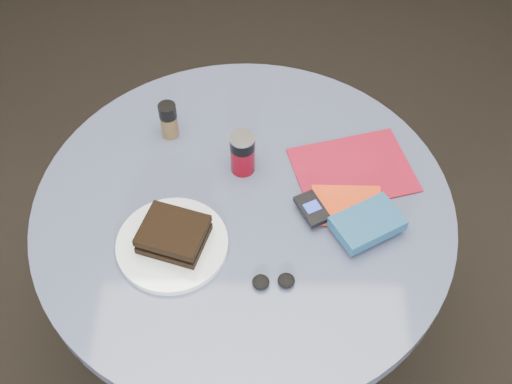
{
  "coord_description": "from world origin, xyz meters",
  "views": [
    {
      "loc": [
        0.04,
        -0.9,
        1.97
      ],
      "look_at": [
        0.03,
        0.0,
        0.8
      ],
      "focal_mm": 45.0,
      "sensor_mm": 36.0,
      "label": 1
    }
  ],
  "objects_px": {
    "soda_can": "(243,153)",
    "magazine": "(353,170)",
    "table": "(244,243)",
    "plate": "(172,244)",
    "mp3_player": "(312,209)",
    "novel": "(367,223)",
    "pepper_grinder": "(169,120)",
    "sandwich": "(173,234)",
    "red_book": "(347,205)",
    "headphones": "(274,281)"
  },
  "relations": [
    {
      "from": "magazine",
      "to": "sandwich",
      "type": "bearing_deg",
      "value": -167.43
    },
    {
      "from": "plate",
      "to": "mp3_player",
      "type": "relative_size",
      "value": 2.42
    },
    {
      "from": "soda_can",
      "to": "red_book",
      "type": "relative_size",
      "value": 0.7
    },
    {
      "from": "sandwich",
      "to": "mp3_player",
      "type": "height_order",
      "value": "sandwich"
    },
    {
      "from": "soda_can",
      "to": "headphones",
      "type": "height_order",
      "value": "soda_can"
    },
    {
      "from": "sandwich",
      "to": "soda_can",
      "type": "bearing_deg",
      "value": 56.77
    },
    {
      "from": "plate",
      "to": "red_book",
      "type": "relative_size",
      "value": 1.54
    },
    {
      "from": "sandwich",
      "to": "novel",
      "type": "height_order",
      "value": "sandwich"
    },
    {
      "from": "table",
      "to": "headphones",
      "type": "bearing_deg",
      "value": -71.63
    },
    {
      "from": "magazine",
      "to": "headphones",
      "type": "relative_size",
      "value": 2.95
    },
    {
      "from": "table",
      "to": "red_book",
      "type": "relative_size",
      "value": 6.13
    },
    {
      "from": "table",
      "to": "red_book",
      "type": "xyz_separation_m",
      "value": [
        0.24,
        -0.01,
        0.18
      ]
    },
    {
      "from": "sandwich",
      "to": "magazine",
      "type": "xyz_separation_m",
      "value": [
        0.42,
        0.22,
        -0.04
      ]
    },
    {
      "from": "pepper_grinder",
      "to": "plate",
      "type": "bearing_deg",
      "value": -83.98
    },
    {
      "from": "pepper_grinder",
      "to": "magazine",
      "type": "xyz_separation_m",
      "value": [
        0.46,
        -0.12,
        -0.05
      ]
    },
    {
      "from": "headphones",
      "to": "novel",
      "type": "bearing_deg",
      "value": 33.16
    },
    {
      "from": "pepper_grinder",
      "to": "red_book",
      "type": "xyz_separation_m",
      "value": [
        0.44,
        -0.23,
        -0.04
      ]
    },
    {
      "from": "sandwich",
      "to": "mp3_player",
      "type": "xyz_separation_m",
      "value": [
        0.31,
        0.08,
        -0.01
      ]
    },
    {
      "from": "soda_can",
      "to": "sandwich",
      "type": "bearing_deg",
      "value": -123.23
    },
    {
      "from": "sandwich",
      "to": "mp3_player",
      "type": "bearing_deg",
      "value": 15.24
    },
    {
      "from": "soda_can",
      "to": "pepper_grinder",
      "type": "bearing_deg",
      "value": 149.35
    },
    {
      "from": "magazine",
      "to": "novel",
      "type": "distance_m",
      "value": 0.19
    },
    {
      "from": "pepper_grinder",
      "to": "red_book",
      "type": "distance_m",
      "value": 0.5
    },
    {
      "from": "magazine",
      "to": "novel",
      "type": "xyz_separation_m",
      "value": [
        0.01,
        -0.18,
        0.03
      ]
    },
    {
      "from": "table",
      "to": "soda_can",
      "type": "xyz_separation_m",
      "value": [
        -0.0,
        0.11,
        0.22
      ]
    },
    {
      "from": "plate",
      "to": "magazine",
      "type": "bearing_deg",
      "value": 28.18
    },
    {
      "from": "sandwich",
      "to": "mp3_player",
      "type": "relative_size",
      "value": 1.62
    },
    {
      "from": "sandwich",
      "to": "pepper_grinder",
      "type": "distance_m",
      "value": 0.34
    },
    {
      "from": "plate",
      "to": "novel",
      "type": "height_order",
      "value": "novel"
    },
    {
      "from": "red_book",
      "to": "mp3_player",
      "type": "relative_size",
      "value": 1.57
    },
    {
      "from": "plate",
      "to": "mp3_player",
      "type": "xyz_separation_m",
      "value": [
        0.32,
        0.09,
        0.02
      ]
    },
    {
      "from": "magazine",
      "to": "mp3_player",
      "type": "xyz_separation_m",
      "value": [
        -0.11,
        -0.14,
        0.02
      ]
    },
    {
      "from": "table",
      "to": "novel",
      "type": "relative_size",
      "value": 6.57
    },
    {
      "from": "table",
      "to": "plate",
      "type": "relative_size",
      "value": 3.97
    },
    {
      "from": "novel",
      "to": "mp3_player",
      "type": "height_order",
      "value": "novel"
    },
    {
      "from": "novel",
      "to": "headphones",
      "type": "bearing_deg",
      "value": -176.36
    },
    {
      "from": "sandwich",
      "to": "soda_can",
      "type": "xyz_separation_m",
      "value": [
        0.15,
        0.23,
        0.02
      ]
    },
    {
      "from": "table",
      "to": "mp3_player",
      "type": "relative_size",
      "value": 9.6
    },
    {
      "from": "novel",
      "to": "table",
      "type": "bearing_deg",
      "value": 135.89
    },
    {
      "from": "mp3_player",
      "to": "soda_can",
      "type": "bearing_deg",
      "value": 139.25
    },
    {
      "from": "soda_can",
      "to": "magazine",
      "type": "bearing_deg",
      "value": -0.72
    },
    {
      "from": "plate",
      "to": "red_book",
      "type": "bearing_deg",
      "value": 15.58
    },
    {
      "from": "soda_can",
      "to": "magazine",
      "type": "distance_m",
      "value": 0.28
    },
    {
      "from": "pepper_grinder",
      "to": "table",
      "type": "bearing_deg",
      "value": -49.24
    },
    {
      "from": "mp3_player",
      "to": "plate",
      "type": "bearing_deg",
      "value": -164.11
    },
    {
      "from": "table",
      "to": "sandwich",
      "type": "distance_m",
      "value": 0.28
    },
    {
      "from": "headphones",
      "to": "pepper_grinder",
      "type": "bearing_deg",
      "value": 121.14
    },
    {
      "from": "sandwich",
      "to": "red_book",
      "type": "xyz_separation_m",
      "value": [
        0.4,
        0.11,
        -0.03
      ]
    },
    {
      "from": "table",
      "to": "soda_can",
      "type": "bearing_deg",
      "value": 91.89
    },
    {
      "from": "soda_can",
      "to": "mp3_player",
      "type": "bearing_deg",
      "value": -40.75
    }
  ]
}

